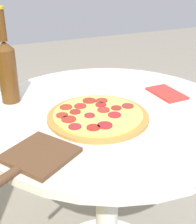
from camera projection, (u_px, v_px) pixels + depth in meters
name	position (u px, v px, depth m)	size (l,w,h in m)	color
table	(108.00, 161.00, 1.10)	(0.84, 0.84, 0.74)	silver
pizza	(98.00, 115.00, 0.95)	(0.31, 0.31, 0.02)	#B77F3D
beer_bottle	(7.00, 69.00, 1.01)	(0.06, 0.06, 0.31)	#563314
pizza_paddle	(32.00, 160.00, 0.74)	(0.23, 0.29, 0.02)	brown
napkin	(167.00, 93.00, 1.12)	(0.15, 0.09, 0.01)	red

